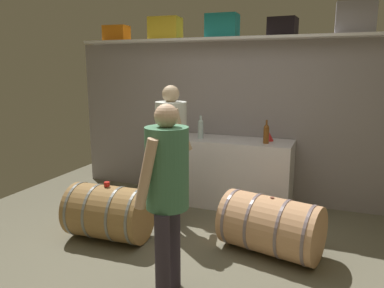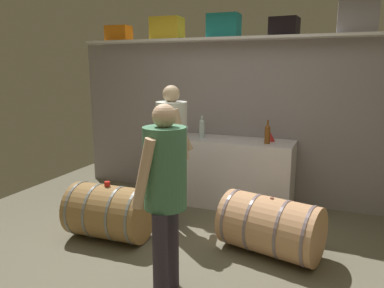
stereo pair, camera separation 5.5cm
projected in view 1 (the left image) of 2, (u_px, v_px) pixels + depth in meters
ground_plane at (212, 249)px, 3.66m from camera, size 6.25×7.39×0.02m
back_wall_panel at (250, 122)px, 4.88m from camera, size 5.05×0.10×2.09m
high_shelf_board at (250, 38)px, 4.53m from camera, size 4.64×0.40×0.03m
toolcase_orange at (117, 33)px, 5.18m from camera, size 0.35×0.26×0.21m
toolcase_yellow at (165, 28)px, 4.90m from camera, size 0.42×0.32×0.28m
toolcase_teal at (222, 26)px, 4.62m from camera, size 0.40×0.28×0.29m
toolcase_black at (283, 27)px, 4.37m from camera, size 0.34×0.31×0.21m
toolcase_grey at (355, 18)px, 4.07m from camera, size 0.42×0.26×0.34m
work_cabinet at (225, 172)px, 4.77m from camera, size 1.68×0.57×0.86m
wine_bottle_amber at (266, 134)px, 4.39m from camera, size 0.07×0.07×0.28m
wine_bottle_clear at (201, 128)px, 4.71m from camera, size 0.07×0.07×0.29m
wine_glass at (184, 128)px, 4.89m from camera, size 0.08×0.08×0.15m
red_funnel at (269, 137)px, 4.57m from camera, size 0.11×0.11×0.11m
wine_barrel_near at (109, 212)px, 3.82m from camera, size 0.84×0.59×0.57m
wine_barrel_far at (271, 225)px, 3.51m from camera, size 1.01×0.74×0.56m
tasting_cup at (107, 184)px, 3.76m from camera, size 0.06×0.06×0.04m
winemaker_pouring at (172, 142)px, 3.98m from camera, size 0.43×0.51×1.57m
visitor_tasting at (166, 183)px, 2.71m from camera, size 0.36×0.46×1.50m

